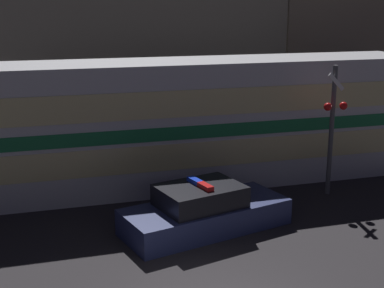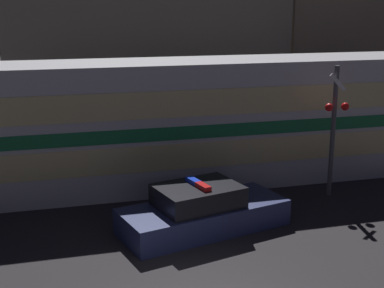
{
  "view_description": "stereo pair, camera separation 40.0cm",
  "coord_description": "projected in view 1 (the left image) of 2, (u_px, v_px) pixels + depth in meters",
  "views": [
    {
      "loc": [
        -3.13,
        -8.71,
        5.94
      ],
      "look_at": [
        1.3,
        6.21,
        1.88
      ],
      "focal_mm": 50.0,
      "sensor_mm": 36.0,
      "label": 1
    },
    {
      "loc": [
        -2.74,
        -8.82,
        5.94
      ],
      "look_at": [
        1.3,
        6.21,
        1.88
      ],
      "focal_mm": 50.0,
      "sensor_mm": 36.0,
      "label": 2
    }
  ],
  "objects": [
    {
      "name": "building_left",
      "position": [
        139.0,
        69.0,
        24.0
      ],
      "size": [
        11.71,
        5.53,
        6.33
      ],
      "color": "#47423D",
      "rests_on": "ground_plane"
    },
    {
      "name": "police_car",
      "position": [
        204.0,
        211.0,
        14.46
      ],
      "size": [
        4.85,
        2.85,
        1.4
      ],
      "rotation": [
        0.0,
        0.0,
        0.24
      ],
      "color": "navy",
      "rests_on": "ground_plane"
    },
    {
      "name": "building_center",
      "position": [
        326.0,
        28.0,
        27.64
      ],
      "size": [
        6.52,
        4.34,
        9.53
      ],
      "color": "#726656",
      "rests_on": "ground_plane"
    },
    {
      "name": "crossing_signal_near",
      "position": [
        332.0,
        124.0,
        16.73
      ],
      "size": [
        0.8,
        0.35,
        4.16
      ],
      "color": "#4C4C51",
      "rests_on": "ground_plane"
    },
    {
      "name": "train",
      "position": [
        181.0,
        123.0,
        17.98
      ],
      "size": [
        17.01,
        2.88,
        4.18
      ],
      "color": "silver",
      "rests_on": "ground_plane"
    }
  ]
}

